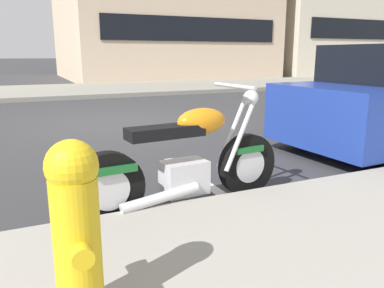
# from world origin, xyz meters

# --- Properties ---
(ground_plane) EXTENTS (260.00, 260.00, 0.00)m
(ground_plane) POSITION_xyz_m (0.00, 0.00, 0.00)
(ground_plane) COLOR #333335
(sidewalk_far_curb) EXTENTS (120.00, 5.00, 0.14)m
(sidewalk_far_curb) POSITION_xyz_m (12.00, 7.14, 0.07)
(sidewalk_far_curb) COLOR gray
(sidewalk_far_curb) RESTS_ON ground
(parking_stall_stripe) EXTENTS (0.12, 2.20, 0.01)m
(parking_stall_stripe) POSITION_xyz_m (0.00, -4.04, 0.00)
(parking_stall_stripe) COLOR silver
(parking_stall_stripe) RESTS_ON ground
(parked_motorcycle) EXTENTS (2.03, 0.62, 1.11)m
(parked_motorcycle) POSITION_xyz_m (-0.45, -4.57, 0.42)
(parked_motorcycle) COLOR black
(parked_motorcycle) RESTS_ON ground
(fire_hydrant) EXTENTS (0.24, 0.36, 0.87)m
(fire_hydrant) POSITION_xyz_m (-1.59, -5.89, 0.60)
(fire_hydrant) COLOR gold
(fire_hydrant) RESTS_ON sidewalk_near_curb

